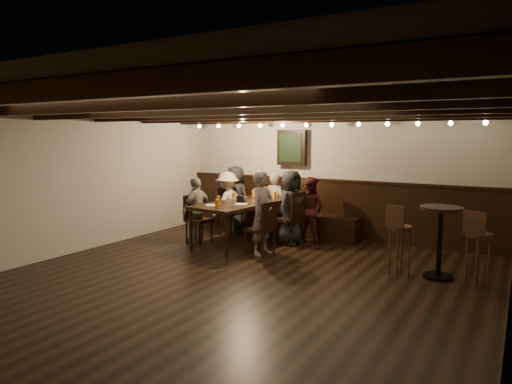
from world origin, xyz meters
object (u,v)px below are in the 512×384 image
Objects in this scene: chair_right_near at (289,228)px; person_bench_right at (310,209)px; person_bench_centre at (275,203)px; bar_stool_left at (399,250)px; bar_stool_right at (477,259)px; person_left_near at (228,203)px; person_left_far at (197,210)px; dining_table at (243,205)px; chair_right_far at (261,238)px; chair_left_near at (229,220)px; person_right_near at (291,207)px; person_bench_left at (236,198)px; person_right_far at (262,213)px; high_top_table at (440,231)px; chair_left_far at (198,228)px.

person_bench_right is at bearing -21.74° from chair_right_near.
bar_stool_left is at bearing 156.11° from person_bench_centre.
person_bench_centre is 1.21× the size of bar_stool_left.
person_left_near is at bearing -171.47° from bar_stool_right.
person_left_near is 1.23× the size of bar_stool_right.
person_left_far is at bearing -164.84° from bar_stool_left.
dining_table is 0.95m from chair_right_far.
person_right_near is at bearing 90.00° from chair_left_near.
person_bench_centre is (0.91, 0.06, -0.06)m from person_bench_left.
bar_stool_right is at bearing -2.01° from dining_table.
chair_left_near is at bearing -171.52° from bar_stool_right.
person_bench_right reaches higher than chair_right_far.
person_bench_centre is 0.88× the size of person_right_far.
high_top_table is at bearing -99.98° from person_right_near.
person_right_near is at bearing -1.98° from chair_right_far.
person_bench_centre is 3.66m from high_top_table.
chair_right_near is (1.52, 0.76, 0.02)m from chair_left_far.
person_bench_left is 1.71m from person_right_near.
chair_left_near is at bearing 111.80° from person_bench_left.
person_bench_left reaches higher than chair_left_near.
person_left_near is 1.25× the size of high_top_table.
person_right_far is at bearing -178.12° from chair_right_near.
person_right_near is 2.79m from high_top_table.
chair_right_far is at bearing 90.00° from person_left_far.
person_right_near reaches higher than chair_left_near.
chair_left_near is 0.93× the size of high_top_table.
bar_stool_left is at bearing -107.98° from person_right_near.
chair_left_near is at bearing -179.93° from chair_left_far.
high_top_table is at bearing -0.54° from dining_table.
chair_left_near is 1.44m from chair_right_near.
dining_table is at bearing 121.99° from chair_right_near.
person_right_near reaches higher than person_left_far.
chair_left_far is 1.70m from person_bench_centre.
person_left_far is at bearing 39.29° from person_bench_right.
bar_stool_right is at bearing -100.20° from chair_right_near.
chair_left_far is 0.87× the size of bar_stool_right.
person_right_near is at bearing -0.00° from person_right_far.
person_left_far is (-1.55, -0.76, 0.32)m from chair_right_near.
dining_table is 3.50m from high_top_table.
chair_left_near is 1.77m from person_right_far.
dining_table is 2.12× the size of high_top_table.
dining_table is 3.05m from bar_stool_left.
person_left_near is at bearing 180.00° from person_left_far.
chair_left_near is at bearing 90.00° from person_right_near.
person_bench_centre is at bearing -9.46° from person_bench_right.
person_bench_right reaches higher than bar_stool_right.
person_right_far reaches higher than dining_table.
person_right_far is at bearing -176.79° from high_top_table.
person_bench_right reaches higher than chair_left_near.
person_left_far is (-0.89, -1.42, -0.01)m from person_bench_centre.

